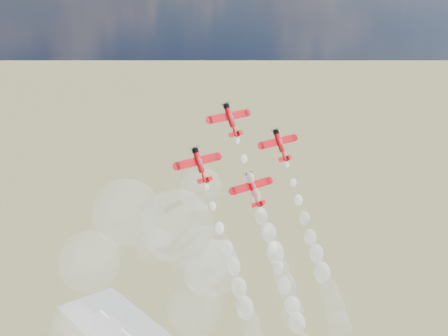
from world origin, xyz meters
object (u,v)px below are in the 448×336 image
plane_left (200,164)px  plane_slot (253,189)px  plane_lead (230,119)px  plane_right (280,144)px

plane_left → plane_slot: bearing=-19.0°
plane_lead → plane_right: plane_lead is taller
plane_slot → plane_left: bearing=161.0°
plane_left → plane_slot: plane_left is taller
plane_right → plane_slot: size_ratio=1.00×
plane_lead → plane_left: plane_lead is taller
plane_left → plane_slot: size_ratio=1.00×
plane_left → plane_right: same height
plane_lead → plane_right: 17.16m
plane_left → plane_right: size_ratio=1.00×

